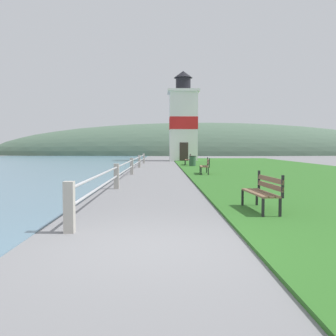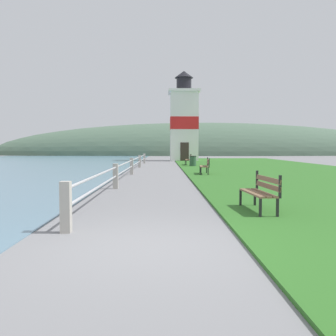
{
  "view_description": "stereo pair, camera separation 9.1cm",
  "coord_description": "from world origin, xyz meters",
  "px_view_note": "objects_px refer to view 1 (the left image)",
  "views": [
    {
      "loc": [
        0.19,
        -5.64,
        1.54
      ],
      "look_at": [
        0.57,
        16.13,
        0.3
      ],
      "focal_mm": 40.0,
      "sensor_mm": 36.0,
      "label": 1
    },
    {
      "loc": [
        0.29,
        -5.64,
        1.54
      ],
      "look_at": [
        0.57,
        16.13,
        0.3
      ],
      "focal_mm": 40.0,
      "sensor_mm": 36.0,
      "label": 2
    }
  ],
  "objects_px": {
    "park_bench_far": "(189,159)",
    "trash_bin": "(193,161)",
    "lighthouse": "(183,122)",
    "park_bench_near": "(264,190)",
    "park_bench_midway": "(206,165)"
  },
  "relations": [
    {
      "from": "park_bench_far",
      "to": "lighthouse",
      "type": "relative_size",
      "value": 0.2
    },
    {
      "from": "park_bench_midway",
      "to": "park_bench_far",
      "type": "distance_m",
      "value": 10.42
    },
    {
      "from": "park_bench_far",
      "to": "trash_bin",
      "type": "xyz_separation_m",
      "value": [
        0.16,
        -1.96,
        -0.12
      ]
    },
    {
      "from": "lighthouse",
      "to": "park_bench_near",
      "type": "bearing_deg",
      "value": -90.01
    },
    {
      "from": "park_bench_midway",
      "to": "trash_bin",
      "type": "xyz_separation_m",
      "value": [
        -0.02,
        8.46,
        -0.11
      ]
    },
    {
      "from": "park_bench_near",
      "to": "park_bench_far",
      "type": "relative_size",
      "value": 0.83
    },
    {
      "from": "park_bench_midway",
      "to": "park_bench_far",
      "type": "xyz_separation_m",
      "value": [
        -0.18,
        10.42,
        0.0
      ]
    },
    {
      "from": "park_bench_midway",
      "to": "park_bench_far",
      "type": "bearing_deg",
      "value": -85.02
    },
    {
      "from": "lighthouse",
      "to": "trash_bin",
      "type": "xyz_separation_m",
      "value": [
        0.02,
        -12.33,
        -3.86
      ]
    },
    {
      "from": "park_bench_near",
      "to": "park_bench_midway",
      "type": "height_order",
      "value": "same"
    },
    {
      "from": "park_bench_far",
      "to": "trash_bin",
      "type": "bearing_deg",
      "value": 100.5
    },
    {
      "from": "park_bench_near",
      "to": "park_bench_far",
      "type": "bearing_deg",
      "value": -93.21
    },
    {
      "from": "park_bench_near",
      "to": "lighthouse",
      "type": "height_order",
      "value": "lighthouse"
    },
    {
      "from": "park_bench_near",
      "to": "park_bench_far",
      "type": "height_order",
      "value": "same"
    },
    {
      "from": "park_bench_far",
      "to": "lighthouse",
      "type": "distance_m",
      "value": 11.03
    }
  ]
}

